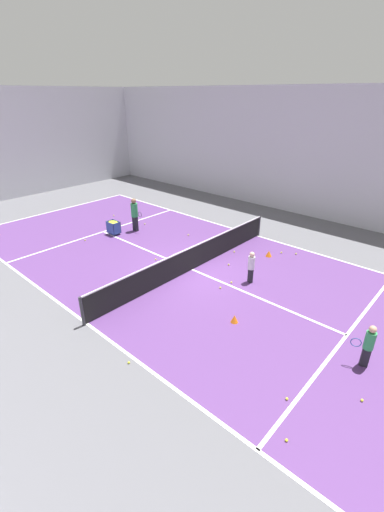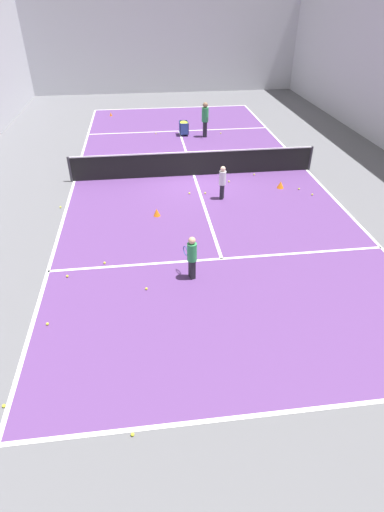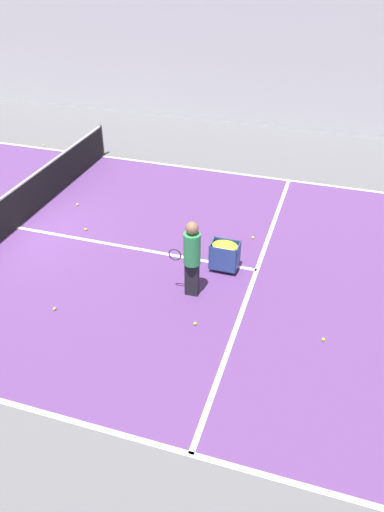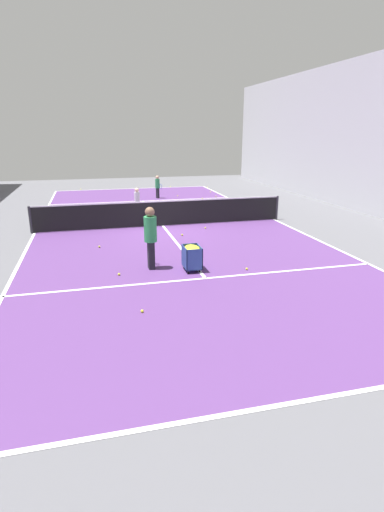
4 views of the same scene
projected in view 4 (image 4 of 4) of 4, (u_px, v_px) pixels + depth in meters
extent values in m
plane|color=#5B5B60|center=(163.00, 226.00, 16.89)|extent=(37.39, 37.39, 0.00)
cube|color=#563370|center=(163.00, 226.00, 16.89)|extent=(10.24, 23.71, 0.00)
cube|color=white|center=(133.00, 189.00, 27.85)|extent=(10.24, 0.10, 0.00)
cube|color=white|center=(305.00, 401.00, 5.92)|extent=(10.24, 0.10, 0.00)
cube|color=white|center=(274.00, 220.00, 18.08)|extent=(0.10, 23.71, 0.00)
cube|color=white|center=(35.00, 233.00, 15.68)|extent=(0.10, 23.71, 0.00)
cube|color=white|center=(143.00, 201.00, 22.92)|extent=(10.24, 0.10, 0.00)
cube|color=white|center=(205.00, 278.00, 10.85)|extent=(10.24, 0.10, 0.00)
cube|color=white|center=(163.00, 226.00, 16.88)|extent=(0.10, 13.04, 0.00)
cube|color=silver|center=(378.00, 136.00, 18.15)|extent=(0.15, 33.69, 7.24)
cylinder|color=#2D2D33|center=(277.00, 208.00, 17.95)|extent=(0.10, 0.10, 1.07)
cylinder|color=#2D2D33|center=(30.00, 220.00, 15.50)|extent=(0.10, 0.10, 1.07)
cube|color=black|center=(163.00, 214.00, 16.73)|extent=(10.34, 0.03, 1.00)
cube|color=white|center=(162.00, 201.00, 16.57)|extent=(10.34, 0.04, 0.05)
cube|color=black|center=(158.00, 193.00, 23.81)|extent=(0.19, 0.24, 0.60)
cylinder|color=#2D8C4C|center=(157.00, 184.00, 23.64)|extent=(0.34, 0.34, 0.53)
sphere|color=tan|center=(157.00, 177.00, 23.53)|extent=(0.20, 0.20, 0.20)
torus|color=#2D478C|center=(161.00, 186.00, 23.46)|extent=(0.11, 0.28, 0.28)
cube|color=black|center=(151.00, 255.00, 11.53)|extent=(0.18, 0.30, 0.82)
cylinder|color=#2D8C4C|center=(150.00, 229.00, 11.30)|extent=(0.38, 0.38, 0.73)
sphere|color=#846047|center=(150.00, 212.00, 11.15)|extent=(0.27, 0.27, 0.27)
torus|color=black|center=(147.00, 233.00, 11.67)|extent=(0.03, 0.28, 0.28)
cube|color=black|center=(138.00, 209.00, 18.86)|extent=(0.21, 0.24, 0.59)
cylinder|color=silver|center=(137.00, 198.00, 18.69)|extent=(0.35, 0.35, 0.53)
sphere|color=beige|center=(137.00, 190.00, 18.58)|extent=(0.20, 0.20, 0.20)
cube|color=#2D478C|center=(192.00, 267.00, 11.47)|extent=(0.47, 0.65, 0.02)
cube|color=#2D478C|center=(189.00, 253.00, 11.67)|extent=(0.47, 0.02, 0.61)
cube|color=#2D478C|center=(195.00, 260.00, 11.09)|extent=(0.47, 0.02, 0.61)
cube|color=#2D478C|center=(200.00, 256.00, 11.43)|extent=(0.02, 0.65, 0.61)
cube|color=#2D478C|center=(184.00, 257.00, 11.32)|extent=(0.02, 0.65, 0.61)
ellipsoid|color=yellow|center=(192.00, 248.00, 11.30)|extent=(0.43, 0.61, 0.16)
cylinder|color=black|center=(196.00, 266.00, 11.73)|extent=(0.05, 0.05, 0.11)
cylinder|color=black|center=(185.00, 266.00, 11.66)|extent=(0.05, 0.05, 0.11)
cylinder|color=black|center=(200.00, 271.00, 11.31)|extent=(0.05, 0.05, 0.11)
cylinder|color=black|center=(188.00, 272.00, 11.24)|extent=(0.05, 0.05, 0.11)
cone|color=orange|center=(185.00, 206.00, 20.52)|extent=(0.25, 0.25, 0.27)
cone|color=orange|center=(82.00, 218.00, 17.67)|extent=(0.28, 0.28, 0.28)
sphere|color=yellow|center=(119.00, 274.00, 11.07)|extent=(0.07, 0.07, 0.07)
sphere|color=yellow|center=(210.00, 192.00, 26.12)|extent=(0.07, 0.07, 0.07)
sphere|color=yellow|center=(247.00, 269.00, 11.51)|extent=(0.07, 0.07, 0.07)
sphere|color=yellow|center=(128.00, 222.00, 17.41)|extent=(0.07, 0.07, 0.07)
sphere|color=yellow|center=(182.00, 235.00, 15.29)|extent=(0.07, 0.07, 0.07)
sphere|color=yellow|center=(178.00, 196.00, 24.56)|extent=(0.07, 0.07, 0.07)
sphere|color=yellow|center=(170.00, 187.00, 28.58)|extent=(0.07, 0.07, 0.07)
sphere|color=yellow|center=(142.00, 311.00, 8.80)|extent=(0.07, 0.07, 0.07)
sphere|color=yellow|center=(205.00, 228.00, 16.38)|extent=(0.07, 0.07, 0.07)
sphere|color=yellow|center=(151.00, 216.00, 18.61)|extent=(0.07, 0.07, 0.07)
sphere|color=yellow|center=(257.00, 209.00, 20.40)|extent=(0.07, 0.07, 0.07)
sphere|color=yellow|center=(99.00, 247.00, 13.72)|extent=(0.07, 0.07, 0.07)
sphere|color=yellow|center=(66.00, 220.00, 17.79)|extent=(0.07, 0.07, 0.07)
sphere|color=yellow|center=(207.00, 187.00, 28.31)|extent=(0.07, 0.07, 0.07)
sphere|color=yellow|center=(81.00, 189.00, 27.38)|extent=(0.07, 0.07, 0.07)
sphere|color=yellow|center=(99.00, 227.00, 16.56)|extent=(0.07, 0.07, 0.07)
sphere|color=yellow|center=(202.00, 198.00, 23.56)|extent=(0.07, 0.07, 0.07)
sphere|color=yellow|center=(58.00, 218.00, 18.24)|extent=(0.07, 0.07, 0.07)
sphere|color=yellow|center=(216.00, 196.00, 24.29)|extent=(0.07, 0.07, 0.07)
sphere|color=yellow|center=(165.00, 216.00, 18.70)|extent=(0.07, 0.07, 0.07)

